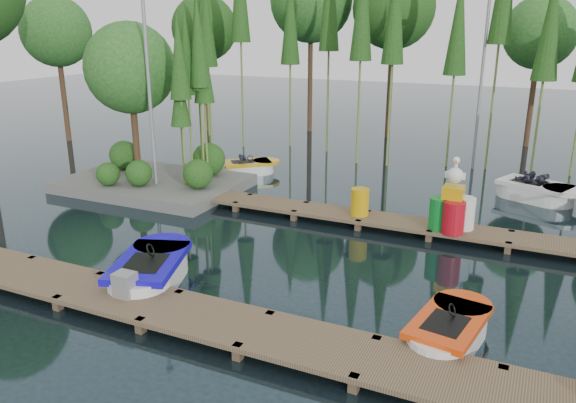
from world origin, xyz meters
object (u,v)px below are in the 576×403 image
at_px(island, 146,98).
at_px(boat_yellow_far, 248,167).
at_px(boat_blue, 151,271).
at_px(boat_red, 449,331).
at_px(yellow_barrel, 360,202).
at_px(utility_cabinet, 125,284).
at_px(drum_cluster, 453,209).

height_order(island, boat_yellow_far, island).
xyz_separation_m(boat_blue, boat_red, (6.61, 0.31, -0.05)).
distance_m(island, boat_red, 13.62).
xyz_separation_m(island, yellow_barrel, (8.19, -0.79, -2.48)).
xyz_separation_m(utility_cabinet, yellow_barrel, (2.76, 7.00, 0.14)).
bearing_deg(yellow_barrel, boat_blue, -117.90).
bearing_deg(island, yellow_barrel, -5.51).
xyz_separation_m(yellow_barrel, drum_cluster, (2.67, -0.15, 0.20)).
relative_size(boat_red, utility_cabinet, 5.03).
bearing_deg(island, boat_yellow_far, 52.50).
height_order(boat_red, yellow_barrel, yellow_barrel).
height_order(boat_yellow_far, utility_cabinet, boat_yellow_far).
relative_size(boat_blue, yellow_barrel, 4.11).
height_order(island, yellow_barrel, island).
relative_size(island, utility_cabinet, 13.07).
bearing_deg(boat_red, boat_yellow_far, 144.47).
bearing_deg(boat_yellow_far, boat_blue, -94.47).
distance_m(island, boat_yellow_far, 4.82).
bearing_deg(boat_red, drum_cluster, 108.47).
bearing_deg(drum_cluster, utility_cabinet, -128.39).
bearing_deg(boat_red, yellow_barrel, 131.99).
bearing_deg(island, boat_blue, -52.19).
xyz_separation_m(boat_yellow_far, drum_cluster, (8.53, -3.98, 0.65)).
bearing_deg(boat_blue, boat_red, -16.77).
height_order(yellow_barrel, drum_cluster, drum_cluster).
height_order(boat_red, utility_cabinet, utility_cabinet).
distance_m(boat_red, yellow_barrel, 6.55).
distance_m(boat_red, drum_cluster, 5.45).
height_order(boat_red, drum_cluster, drum_cluster).
bearing_deg(yellow_barrel, island, 174.49).
height_order(island, utility_cabinet, island).
height_order(boat_red, boat_yellow_far, boat_yellow_far).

